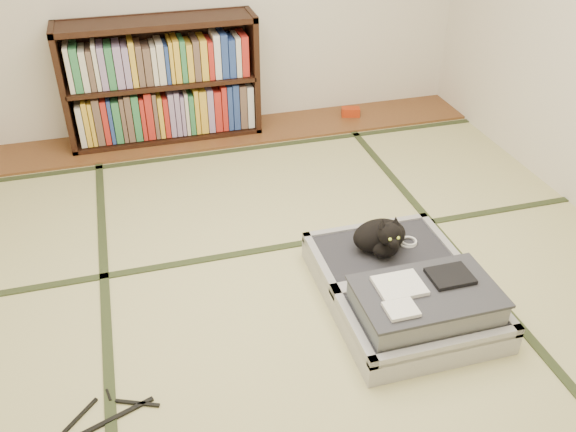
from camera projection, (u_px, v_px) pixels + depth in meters
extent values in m
plane|color=#C7C085|center=(297.00, 290.00, 3.30)|extent=(4.50, 4.50, 0.00)
cube|color=brown|center=(226.00, 133.00, 4.90)|extent=(4.00, 0.50, 0.02)
cube|color=#AF2E0E|center=(351.00, 112.00, 5.14)|extent=(0.17, 0.13, 0.07)
cube|color=#2D381E|center=(106.00, 325.00, 3.07)|extent=(0.05, 4.50, 0.01)
cube|color=#2D381E|center=(462.00, 259.00, 3.52)|extent=(0.05, 4.50, 0.01)
cube|color=#2D381E|center=(278.00, 247.00, 3.61)|extent=(4.00, 0.05, 0.01)
cube|color=#2D381E|center=(234.00, 150.00, 4.66)|extent=(4.00, 0.05, 0.01)
cube|color=black|center=(64.00, 91.00, 4.44)|extent=(0.04, 0.33, 0.93)
cube|color=black|center=(253.00, 72.00, 4.76)|extent=(0.04, 0.33, 0.93)
cube|color=black|center=(168.00, 134.00, 4.84)|extent=(1.45, 0.33, 0.04)
cube|color=black|center=(155.00, 22.00, 4.35)|extent=(1.45, 0.33, 0.04)
cube|color=black|center=(162.00, 81.00, 4.60)|extent=(1.39, 0.33, 0.03)
cube|color=black|center=(160.00, 74.00, 4.72)|extent=(1.45, 0.02, 0.93)
cube|color=gray|center=(165.00, 109.00, 4.70)|extent=(1.31, 0.23, 0.39)
cube|color=gray|center=(159.00, 58.00, 4.48)|extent=(1.31, 0.23, 0.35)
cube|color=#A3A3A8|center=(422.00, 323.00, 2.99)|extent=(0.77, 0.51, 0.13)
cube|color=#2C2C33|center=(423.00, 318.00, 2.97)|extent=(0.69, 0.43, 0.10)
cube|color=#A3A3A8|center=(447.00, 346.00, 2.76)|extent=(0.77, 0.04, 0.05)
cube|color=#A3A3A8|center=(403.00, 282.00, 3.14)|extent=(0.77, 0.04, 0.05)
cube|color=#A3A3A8|center=(354.00, 327.00, 2.86)|extent=(0.04, 0.51, 0.05)
cube|color=#A3A3A8|center=(491.00, 299.00, 3.03)|extent=(0.04, 0.51, 0.05)
cube|color=#A3A3A8|center=(381.00, 262.00, 3.40)|extent=(0.77, 0.51, 0.13)
cube|color=#2C2C33|center=(382.00, 257.00, 3.38)|extent=(0.69, 0.43, 0.10)
cube|color=#A3A3A8|center=(400.00, 277.00, 3.17)|extent=(0.77, 0.04, 0.05)
cube|color=#A3A3A8|center=(366.00, 228.00, 3.55)|extent=(0.77, 0.04, 0.05)
cube|color=#A3A3A8|center=(320.00, 262.00, 3.28)|extent=(0.04, 0.51, 0.05)
cube|color=#A3A3A8|center=(442.00, 241.00, 3.44)|extent=(0.04, 0.51, 0.05)
cylinder|color=black|center=(402.00, 279.00, 3.15)|extent=(0.69, 0.02, 0.02)
cube|color=gray|center=(425.00, 303.00, 2.92)|extent=(0.66, 0.40, 0.13)
cube|color=#33343A|center=(427.00, 291.00, 2.87)|extent=(0.68, 0.42, 0.02)
cube|color=white|center=(399.00, 286.00, 2.88)|extent=(0.23, 0.18, 0.02)
cube|color=black|center=(450.00, 276.00, 2.94)|extent=(0.20, 0.16, 0.02)
cube|color=white|center=(401.00, 309.00, 2.74)|extent=(0.14, 0.12, 0.02)
cube|color=white|center=(401.00, 368.00, 2.73)|extent=(0.06, 0.01, 0.04)
cube|color=white|center=(426.00, 365.00, 2.77)|extent=(0.05, 0.01, 0.04)
cube|color=orange|center=(496.00, 347.00, 2.84)|extent=(0.05, 0.01, 0.04)
cube|color=#197F33|center=(483.00, 347.00, 2.82)|extent=(0.04, 0.01, 0.03)
ellipsoid|color=black|center=(379.00, 236.00, 3.31)|extent=(0.30, 0.19, 0.18)
ellipsoid|color=black|center=(385.00, 248.00, 3.25)|extent=(0.15, 0.11, 0.11)
ellipsoid|color=black|center=(390.00, 234.00, 3.16)|extent=(0.13, 0.12, 0.12)
sphere|color=black|center=(393.00, 243.00, 3.13)|extent=(0.06, 0.06, 0.06)
cone|color=black|center=(383.00, 223.00, 3.14)|extent=(0.05, 0.05, 0.06)
cone|color=black|center=(396.00, 221.00, 3.15)|extent=(0.05, 0.05, 0.06)
sphere|color=#A5BF33|center=(390.00, 239.00, 3.11)|extent=(0.02, 0.02, 0.02)
sphere|color=#A5BF33|center=(398.00, 238.00, 3.12)|extent=(0.02, 0.02, 0.02)
cylinder|color=black|center=(389.00, 233.00, 3.44)|extent=(0.18, 0.11, 0.03)
torus|color=white|center=(407.00, 242.00, 3.40)|extent=(0.11, 0.11, 0.01)
torus|color=white|center=(409.00, 241.00, 3.39)|extent=(0.09, 0.09, 0.01)
cube|color=black|center=(110.00, 420.00, 2.58)|extent=(0.38, 0.15, 0.01)
cube|color=black|center=(80.00, 415.00, 2.60)|extent=(0.15, 0.16, 0.01)
cube|color=black|center=(137.00, 403.00, 2.65)|extent=(0.19, 0.09, 0.01)
cylinder|color=black|center=(109.00, 395.00, 2.69)|extent=(0.03, 0.07, 0.01)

